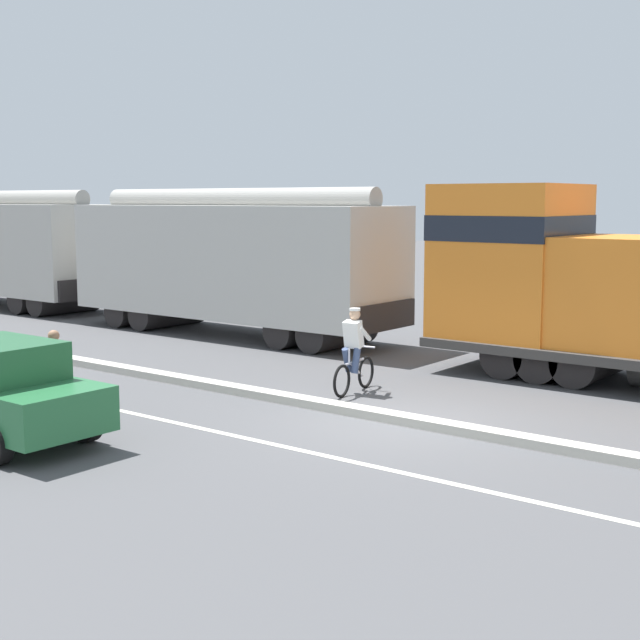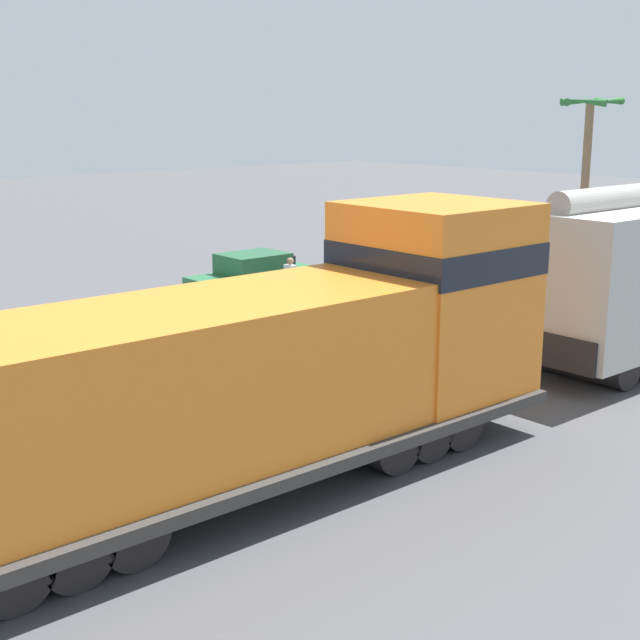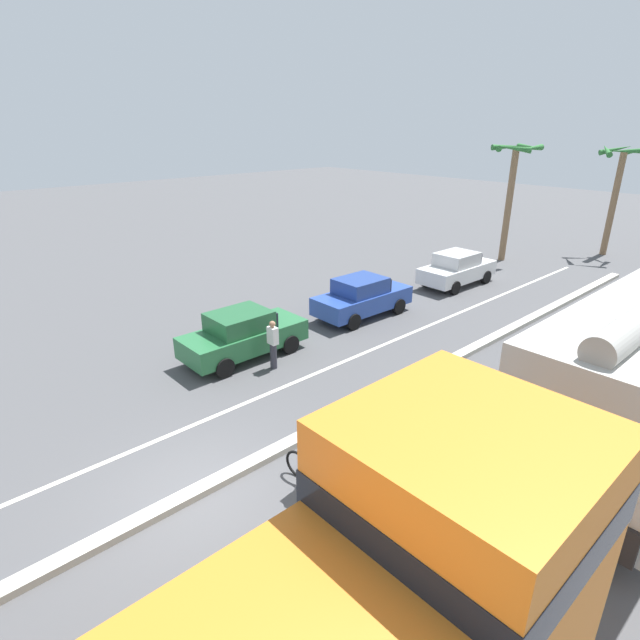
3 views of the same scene
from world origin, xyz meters
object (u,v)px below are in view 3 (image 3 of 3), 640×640
(parked_car_green, at_px, (243,334))
(parked_car_blue, at_px, (362,297))
(cyclist, at_px, (315,455))
(parked_car_white, at_px, (457,269))
(palm_tree_near, at_px, (513,175))
(pedestrian_by_cars, at_px, (273,344))
(palm_tree_far, at_px, (620,175))

(parked_car_green, distance_m, parked_car_blue, 5.70)
(parked_car_blue, xyz_separation_m, cyclist, (6.38, -8.24, 0.00))
(parked_car_white, relative_size, palm_tree_near, 0.66)
(cyclist, height_order, pedestrian_by_cars, cyclist)
(cyclist, distance_m, pedestrian_by_cars, 5.78)
(palm_tree_near, height_order, pedestrian_by_cars, palm_tree_near)
(parked_car_white, xyz_separation_m, palm_tree_near, (-0.96, 6.07, 3.88))
(palm_tree_far, bearing_deg, pedestrian_by_cars, -93.39)
(palm_tree_near, xyz_separation_m, palm_tree_far, (3.47, 5.73, -0.13))
(parked_car_green, xyz_separation_m, palm_tree_far, (2.74, 23.92, 3.75))
(pedestrian_by_cars, bearing_deg, cyclist, -28.55)
(palm_tree_near, relative_size, palm_tree_far, 1.01)
(cyclist, bearing_deg, parked_car_blue, 127.75)
(pedestrian_by_cars, bearing_deg, parked_car_green, -170.47)
(parked_car_green, height_order, palm_tree_far, palm_tree_far)
(parked_car_green, bearing_deg, palm_tree_far, 83.47)
(parked_car_green, relative_size, cyclist, 2.45)
(parked_car_white, xyz_separation_m, palm_tree_far, (2.50, 11.79, 3.75))
(parked_car_green, bearing_deg, cyclist, -21.60)
(parked_car_white, relative_size, pedestrian_by_cars, 2.61)
(parked_car_blue, relative_size, parked_car_white, 1.00)
(palm_tree_near, bearing_deg, cyclist, -70.98)
(parked_car_blue, relative_size, palm_tree_far, 0.67)
(cyclist, bearing_deg, parked_car_green, 158.40)
(parked_car_green, bearing_deg, parked_car_blue, 89.67)
(parked_car_white, distance_m, palm_tree_near, 7.27)
(cyclist, bearing_deg, parked_car_white, 112.86)
(parked_car_white, height_order, palm_tree_near, palm_tree_near)
(parked_car_white, distance_m, palm_tree_far, 12.63)
(parked_car_white, height_order, cyclist, cyclist)
(parked_car_green, relative_size, parked_car_blue, 0.99)
(parked_car_green, distance_m, pedestrian_by_cars, 1.35)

